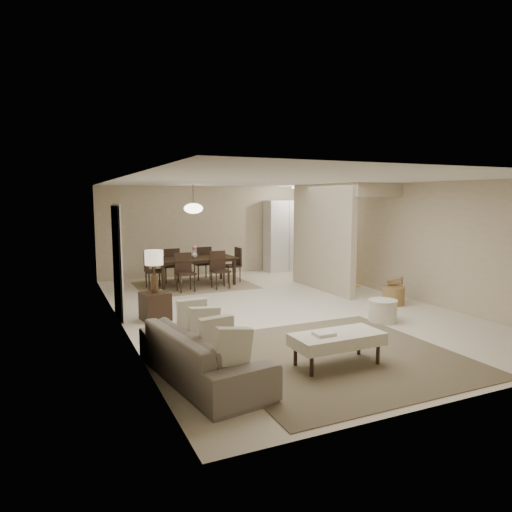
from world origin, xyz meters
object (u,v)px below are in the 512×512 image
dining_table (194,272)px  pantry_cabinet (285,236)px  ottoman_bench (337,340)px  side_table (155,306)px  sofa (202,354)px  round_pouf (383,311)px  wicker_basket (393,296)px

dining_table → pantry_cabinet: bearing=18.8°
ottoman_bench → side_table: (-1.68, 3.22, -0.10)m
pantry_cabinet → sofa: bearing=-124.7°
pantry_cabinet → sofa: size_ratio=0.98×
sofa → pantry_cabinet: bearing=-43.4°
ottoman_bench → round_pouf: (1.95, 1.44, -0.15)m
round_pouf → dining_table: size_ratio=0.25×
round_pouf → wicker_basket: (1.07, 0.95, -0.01)m
sofa → round_pouf: bearing=-81.4°
sofa → round_pouf: size_ratio=4.27×
side_table → dining_table: (1.59, 2.86, 0.10)m
round_pouf → ottoman_bench: bearing=-143.5°
sofa → side_table: 2.92m
pantry_cabinet → side_table: (-4.75, -4.02, -0.80)m
side_table → wicker_basket: bearing=-9.9°
pantry_cabinet → ottoman_bench: bearing=-113.0°
side_table → wicker_basket: 4.78m
side_table → round_pouf: size_ratio=1.00×
round_pouf → dining_table: 5.07m
pantry_cabinet → round_pouf: size_ratio=4.19×
sofa → side_table: sofa is taller
side_table → round_pouf: 4.05m
ottoman_bench → round_pouf: size_ratio=2.43×
round_pouf → wicker_basket: size_ratio=1.13×
pantry_cabinet → round_pouf: bearing=-100.9°
pantry_cabinet → round_pouf: 5.96m
pantry_cabinet → wicker_basket: (-0.04, -4.84, -0.86)m
round_pouf → wicker_basket: round_pouf is taller
wicker_basket → pantry_cabinet: bearing=89.5°
pantry_cabinet → ottoman_bench: (-3.07, -7.23, -0.70)m
sofa → ottoman_bench: size_ratio=1.76×
sofa → side_table: (0.05, 2.92, -0.06)m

